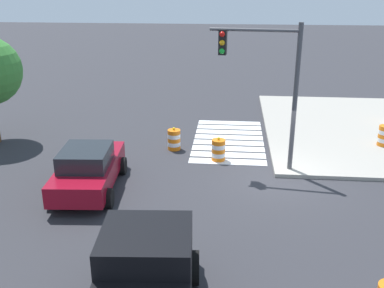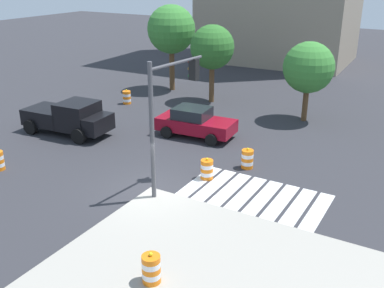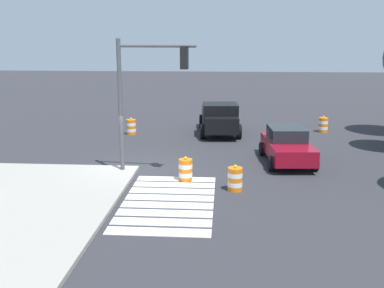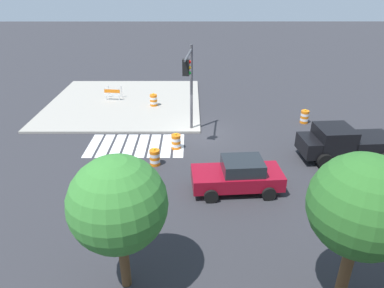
{
  "view_description": "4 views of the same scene",
  "coord_description": "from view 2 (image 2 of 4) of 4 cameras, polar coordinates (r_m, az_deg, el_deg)",
  "views": [
    {
      "loc": [
        -15.58,
        1.71,
        7.08
      ],
      "look_at": [
        1.28,
        3.26,
        0.77
      ],
      "focal_mm": 41.77,
      "sensor_mm": 36.0,
      "label": 1
    },
    {
      "loc": [
        10.05,
        -13.83,
        8.86
      ],
      "look_at": [
        0.21,
        3.13,
        1.09
      ],
      "focal_mm": 42.04,
      "sensor_mm": 36.0,
      "label": 2
    },
    {
      "loc": [
        19.21,
        3.72,
        5.67
      ],
      "look_at": [
        0.99,
        2.42,
        1.41
      ],
      "focal_mm": 42.75,
      "sensor_mm": 36.0,
      "label": 3
    },
    {
      "loc": [
        0.62,
        20.99,
        9.49
      ],
      "look_at": [
        0.57,
        2.91,
        0.65
      ],
      "focal_mm": 32.67,
      "sensor_mm": 36.0,
      "label": 4
    }
  ],
  "objects": [
    {
      "name": "street_tree_streetside_near",
      "position": [
        34.07,
        -2.64,
        14.29
      ],
      "size": [
        3.55,
        3.55,
        6.33
      ],
      "color": "brown",
      "rests_on": "ground"
    },
    {
      "name": "pickup_truck",
      "position": [
        26.1,
        -15.19,
        3.26
      ],
      "size": [
        5.28,
        2.65,
        1.92
      ],
      "color": "black",
      "rests_on": "ground"
    },
    {
      "name": "traffic_barrel_crosswalk_end",
      "position": [
        21.21,
        7.03,
        -1.89
      ],
      "size": [
        0.56,
        0.56,
        1.02
      ],
      "color": "orange",
      "rests_on": "ground"
    },
    {
      "name": "traffic_barrel_on_sidewalk",
      "position": [
        13.72,
        -5.19,
        -15.49
      ],
      "size": [
        0.56,
        0.56,
        1.02
      ],
      "color": "orange",
      "rests_on": "sidewalk_corner"
    },
    {
      "name": "traffic_light_pole",
      "position": [
        17.83,
        -2.82,
        5.48
      ],
      "size": [
        0.58,
        3.28,
        5.5
      ],
      "color": "#4C4C51",
      "rests_on": "sidewalk_corner"
    },
    {
      "name": "sports_car",
      "position": [
        24.91,
        0.4,
        2.78
      ],
      "size": [
        4.42,
        2.37,
        1.63
      ],
      "color": "maroon",
      "rests_on": "ground"
    },
    {
      "name": "street_tree_streetside_far",
      "position": [
        27.78,
        14.58,
        9.35
      ],
      "size": [
        3.04,
        3.04,
        4.81
      ],
      "color": "brown",
      "rests_on": "ground"
    },
    {
      "name": "ground_plane",
      "position": [
        19.26,
        -5.26,
        -5.87
      ],
      "size": [
        120.0,
        120.0,
        0.0
      ],
      "primitive_type": "plane",
      "color": "#2D2D33"
    },
    {
      "name": "traffic_barrel_near_corner",
      "position": [
        31.4,
        -8.28,
        5.87
      ],
      "size": [
        0.56,
        0.56,
        1.02
      ],
      "color": "orange",
      "rests_on": "ground"
    },
    {
      "name": "crosswalk_stripes",
      "position": [
        18.95,
        7.96,
        -6.44
      ],
      "size": [
        5.85,
        3.2,
        0.02
      ],
      "color": "silver",
      "rests_on": "ground"
    },
    {
      "name": "traffic_barrel_median_far",
      "position": [
        20.0,
        1.9,
        -3.24
      ],
      "size": [
        0.56,
        0.56,
        1.02
      ],
      "color": "orange",
      "rests_on": "ground"
    },
    {
      "name": "street_tree_streetside_mid",
      "position": [
        30.91,
        2.58,
        12.13
      ],
      "size": [
        2.98,
        2.98,
        5.29
      ],
      "color": "brown",
      "rests_on": "ground"
    }
  ]
}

